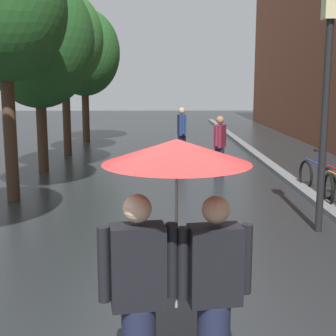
{
  "coord_description": "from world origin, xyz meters",
  "views": [
    {
      "loc": [
        -0.07,
        -3.49,
        2.49
      ],
      "look_at": [
        0.02,
        2.88,
        1.35
      ],
      "focal_mm": 50.89,
      "sensor_mm": 36.0,
      "label": 1
    }
  ],
  "objects_px": {
    "street_tree_4": "(84,53)",
    "parked_bicycle_6": "(326,173)",
    "street_tree_3": "(64,40)",
    "pedestrian_walking_midground": "(182,134)",
    "street_lamp_post": "(326,98)",
    "street_tree_1": "(3,10)",
    "couple_under_umbrella": "(177,235)",
    "street_tree_2": "(38,41)",
    "pedestrian_walking_far": "(220,146)"
  },
  "relations": [
    {
      "from": "pedestrian_walking_midground",
      "to": "pedestrian_walking_far",
      "type": "bearing_deg",
      "value": -69.36
    },
    {
      "from": "street_tree_1",
      "to": "pedestrian_walking_midground",
      "type": "relative_size",
      "value": 3.13
    },
    {
      "from": "street_tree_1",
      "to": "pedestrian_walking_midground",
      "type": "xyz_separation_m",
      "value": [
        3.82,
        5.02,
        -3.05
      ]
    },
    {
      "from": "street_tree_3",
      "to": "parked_bicycle_6",
      "type": "xyz_separation_m",
      "value": [
        7.19,
        -5.47,
        -3.55
      ]
    },
    {
      "from": "parked_bicycle_6",
      "to": "street_lamp_post",
      "type": "xyz_separation_m",
      "value": [
        -1.24,
        -3.29,
        1.87
      ]
    },
    {
      "from": "street_lamp_post",
      "to": "street_tree_1",
      "type": "bearing_deg",
      "value": 159.11
    },
    {
      "from": "couple_under_umbrella",
      "to": "parked_bicycle_6",
      "type": "bearing_deg",
      "value": 63.57
    },
    {
      "from": "street_tree_1",
      "to": "street_tree_3",
      "type": "relative_size",
      "value": 0.97
    },
    {
      "from": "street_lamp_post",
      "to": "street_tree_4",
      "type": "bearing_deg",
      "value": 114.99
    },
    {
      "from": "parked_bicycle_6",
      "to": "street_tree_2",
      "type": "bearing_deg",
      "value": 162.64
    },
    {
      "from": "street_tree_1",
      "to": "street_tree_4",
      "type": "distance_m",
      "value": 10.43
    },
    {
      "from": "street_tree_4",
      "to": "pedestrian_walking_far",
      "type": "bearing_deg",
      "value": -58.57
    },
    {
      "from": "street_lamp_post",
      "to": "parked_bicycle_6",
      "type": "bearing_deg",
      "value": 69.26
    },
    {
      "from": "street_tree_2",
      "to": "parked_bicycle_6",
      "type": "height_order",
      "value": "street_tree_2"
    },
    {
      "from": "parked_bicycle_6",
      "to": "couple_under_umbrella",
      "type": "height_order",
      "value": "couple_under_umbrella"
    },
    {
      "from": "street_tree_3",
      "to": "street_lamp_post",
      "type": "xyz_separation_m",
      "value": [
        5.94,
        -8.76,
        -1.67
      ]
    },
    {
      "from": "pedestrian_walking_far",
      "to": "parked_bicycle_6",
      "type": "bearing_deg",
      "value": -33.22
    },
    {
      "from": "couple_under_umbrella",
      "to": "pedestrian_walking_midground",
      "type": "relative_size",
      "value": 1.21
    },
    {
      "from": "street_tree_4",
      "to": "parked_bicycle_6",
      "type": "relative_size",
      "value": 4.79
    },
    {
      "from": "pedestrian_walking_far",
      "to": "couple_under_umbrella",
      "type": "bearing_deg",
      "value": -98.93
    },
    {
      "from": "couple_under_umbrella",
      "to": "street_lamp_post",
      "type": "xyz_separation_m",
      "value": [
        2.56,
        4.37,
        0.87
      ]
    },
    {
      "from": "street_tree_2",
      "to": "street_tree_3",
      "type": "xyz_separation_m",
      "value": [
        0.07,
        3.2,
        0.31
      ]
    },
    {
      "from": "street_tree_4",
      "to": "street_lamp_post",
      "type": "relative_size",
      "value": 1.46
    },
    {
      "from": "parked_bicycle_6",
      "to": "pedestrian_walking_midground",
      "type": "height_order",
      "value": "pedestrian_walking_midground"
    },
    {
      "from": "street_tree_3",
      "to": "street_tree_1",
      "type": "bearing_deg",
      "value": -89.18
    },
    {
      "from": "street_tree_2",
      "to": "parked_bicycle_6",
      "type": "relative_size",
      "value": 4.72
    },
    {
      "from": "street_tree_1",
      "to": "street_lamp_post",
      "type": "distance_m",
      "value": 6.49
    },
    {
      "from": "street_tree_2",
      "to": "couple_under_umbrella",
      "type": "height_order",
      "value": "street_tree_2"
    },
    {
      "from": "street_tree_4",
      "to": "pedestrian_walking_midground",
      "type": "relative_size",
      "value": 3.2
    },
    {
      "from": "street_tree_4",
      "to": "parked_bicycle_6",
      "type": "xyz_separation_m",
      "value": [
        7.14,
        -9.37,
        -3.35
      ]
    },
    {
      "from": "couple_under_umbrella",
      "to": "pedestrian_walking_far",
      "type": "distance_m",
      "value": 9.33
    },
    {
      "from": "street_tree_1",
      "to": "parked_bicycle_6",
      "type": "distance_m",
      "value": 8.01
    },
    {
      "from": "street_tree_3",
      "to": "pedestrian_walking_midground",
      "type": "height_order",
      "value": "street_tree_3"
    },
    {
      "from": "street_tree_1",
      "to": "street_lamp_post",
      "type": "height_order",
      "value": "street_tree_1"
    },
    {
      "from": "street_tree_2",
      "to": "couple_under_umbrella",
      "type": "xyz_separation_m",
      "value": [
        3.45,
        -9.93,
        -2.24
      ]
    },
    {
      "from": "street_tree_4",
      "to": "street_tree_1",
      "type": "bearing_deg",
      "value": -89.74
    },
    {
      "from": "street_tree_3",
      "to": "pedestrian_walking_midground",
      "type": "distance_m",
      "value": 5.18
    },
    {
      "from": "street_tree_3",
      "to": "parked_bicycle_6",
      "type": "distance_m",
      "value": 9.71
    },
    {
      "from": "street_tree_1",
      "to": "street_tree_2",
      "type": "xyz_separation_m",
      "value": [
        -0.16,
        3.32,
        -0.32
      ]
    },
    {
      "from": "pedestrian_walking_midground",
      "to": "street_tree_4",
      "type": "bearing_deg",
      "value": 125.6
    },
    {
      "from": "street_tree_2",
      "to": "street_tree_4",
      "type": "height_order",
      "value": "street_tree_4"
    },
    {
      "from": "street_tree_2",
      "to": "street_tree_3",
      "type": "height_order",
      "value": "street_tree_3"
    },
    {
      "from": "street_tree_2",
      "to": "parked_bicycle_6",
      "type": "distance_m",
      "value": 8.26
    },
    {
      "from": "street_tree_3",
      "to": "pedestrian_walking_midground",
      "type": "relative_size",
      "value": 3.22
    },
    {
      "from": "street_tree_1",
      "to": "parked_bicycle_6",
      "type": "bearing_deg",
      "value": 8.44
    },
    {
      "from": "street_tree_2",
      "to": "pedestrian_walking_midground",
      "type": "xyz_separation_m",
      "value": [
        3.98,
        1.7,
        -2.73
      ]
    },
    {
      "from": "parked_bicycle_6",
      "to": "pedestrian_walking_far",
      "type": "bearing_deg",
      "value": 146.78
    },
    {
      "from": "street_tree_4",
      "to": "street_lamp_post",
      "type": "bearing_deg",
      "value": -65.01
    },
    {
      "from": "couple_under_umbrella",
      "to": "street_lamp_post",
      "type": "height_order",
      "value": "street_lamp_post"
    },
    {
      "from": "street_tree_4",
      "to": "parked_bicycle_6",
      "type": "distance_m",
      "value": 12.25
    }
  ]
}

